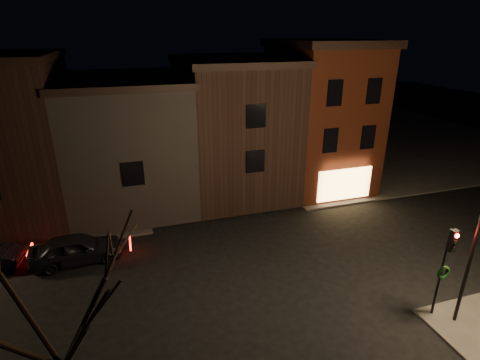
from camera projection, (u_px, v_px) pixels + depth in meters
name	position (u px, v px, depth m)	size (l,w,h in m)	color
ground	(262.00, 266.00, 19.03)	(120.00, 120.00, 0.00)	black
sidewalk_far_right	(366.00, 137.00, 42.25)	(30.00, 30.00, 0.12)	#2D2B28
corner_building	(320.00, 115.00, 27.64)	(6.50, 8.50, 10.50)	#4E1C0D
row_building_a	(232.00, 125.00, 26.97)	(7.30, 10.30, 9.40)	black
row_building_b	(129.00, 140.00, 25.16)	(7.80, 10.30, 8.40)	black
row_building_c	(5.00, 138.00, 22.89)	(7.30, 10.30, 9.90)	black
traffic_signal	(446.00, 260.00, 14.64)	(0.58, 0.38, 4.05)	black
bare_tree_left	(47.00, 298.00, 8.60)	(5.60, 5.60, 7.50)	black
parked_car_a	(76.00, 249.00, 19.20)	(1.79, 4.45, 1.52)	black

